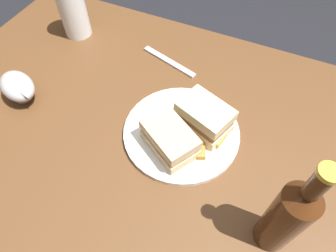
{
  "coord_description": "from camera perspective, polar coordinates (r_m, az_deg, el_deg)",
  "views": [
    {
      "loc": [
        -0.19,
        0.35,
        1.3
      ],
      "look_at": [
        -0.03,
        -0.01,
        0.75
      ],
      "focal_mm": 31.73,
      "sensor_mm": 36.0,
      "label": 1
    }
  ],
  "objects": [
    {
      "name": "ground_plane",
      "position": [
        1.36,
        -1.4,
        -18.84
      ],
      "size": [
        6.0,
        6.0,
        0.0
      ],
      "primitive_type": "plane",
      "color": "black"
    },
    {
      "name": "dining_table",
      "position": [
        1.02,
        -1.81,
        -12.93
      ],
      "size": [
        1.25,
        0.84,
        0.72
      ],
      "primitive_type": "cube",
      "color": "brown",
      "rests_on": "ground"
    },
    {
      "name": "plate",
      "position": [
        0.7,
        2.59,
        -1.17
      ],
      "size": [
        0.27,
        0.27,
        0.01
      ],
      "primitive_type": "cylinder",
      "color": "white",
      "rests_on": "dining_table"
    },
    {
      "name": "sandwich_half_left",
      "position": [
        0.64,
        0.35,
        -2.51
      ],
      "size": [
        0.15,
        0.13,
        0.06
      ],
      "color": "#CCB284",
      "rests_on": "plate"
    },
    {
      "name": "sandwich_half_right",
      "position": [
        0.67,
        7.0,
        1.65
      ],
      "size": [
        0.14,
        0.11,
        0.07
      ],
      "color": "beige",
      "rests_on": "plate"
    },
    {
      "name": "potato_wedge_front",
      "position": [
        0.68,
        9.96,
        -2.44
      ],
      "size": [
        0.03,
        0.05,
        0.02
      ],
      "primitive_type": "cube",
      "rotation": [
        0.0,
        0.0,
        4.5
      ],
      "color": "gold",
      "rests_on": "plate"
    },
    {
      "name": "potato_wedge_middle",
      "position": [
        0.67,
        4.91,
        -1.78
      ],
      "size": [
        0.05,
        0.03,
        0.02
      ],
      "primitive_type": "cube",
      "rotation": [
        0.0,
        0.0,
        6.01
      ],
      "color": "#B77F33",
      "rests_on": "plate"
    },
    {
      "name": "potato_wedge_back",
      "position": [
        0.66,
        6.22,
        -4.22
      ],
      "size": [
        0.04,
        0.06,
        0.02
      ],
      "primitive_type": "cube",
      "rotation": [
        0.0,
        0.0,
        1.99
      ],
      "color": "#B77F33",
      "rests_on": "plate"
    },
    {
      "name": "pint_glass",
      "position": [
        0.97,
        -17.67,
        19.95
      ],
      "size": [
        0.08,
        0.08,
        0.16
      ],
      "color": "white",
      "rests_on": "dining_table"
    },
    {
      "name": "gravy_boat",
      "position": [
        0.83,
        -26.93,
        6.77
      ],
      "size": [
        0.13,
        0.11,
        0.07
      ],
      "color": "#B7B7BC",
      "rests_on": "dining_table"
    },
    {
      "name": "cider_bottle",
      "position": [
        0.53,
        21.94,
        -15.77
      ],
      "size": [
        0.06,
        0.06,
        0.27
      ],
      "color": "#47230F",
      "rests_on": "dining_table"
    },
    {
      "name": "fork",
      "position": [
        0.86,
        0.2,
        12.28
      ],
      "size": [
        0.18,
        0.07,
        0.01
      ],
      "primitive_type": "cube",
      "rotation": [
        0.0,
        0.0,
        6.0
      ],
      "color": "silver",
      "rests_on": "dining_table"
    }
  ]
}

